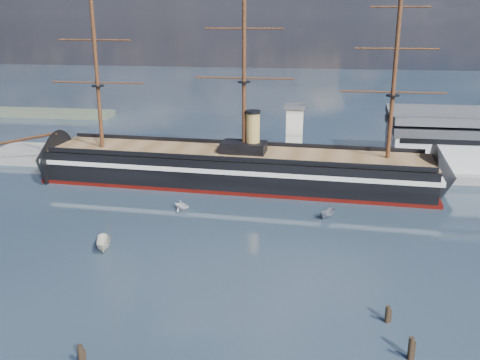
# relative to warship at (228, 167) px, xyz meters

# --- Properties ---
(ground) EXTENTS (600.00, 600.00, 0.00)m
(ground) POSITION_rel_warship_xyz_m (11.53, -20.00, -4.04)
(ground) COLOR #15222E
(ground) RESTS_ON ground
(quay) EXTENTS (180.00, 18.00, 2.00)m
(quay) POSITION_rel_warship_xyz_m (21.53, 16.00, -4.04)
(quay) COLOR slate
(quay) RESTS_ON ground
(quay_tower) EXTENTS (5.00, 5.00, 15.00)m
(quay_tower) POSITION_rel_warship_xyz_m (14.53, 13.00, 5.72)
(quay_tower) COLOR silver
(quay_tower) RESTS_ON ground
(warship) EXTENTS (113.29, 20.99, 53.94)m
(warship) POSITION_rel_warship_xyz_m (0.00, 0.00, 0.00)
(warship) COLOR black
(warship) RESTS_ON ground
(motorboat_a) EXTENTS (7.12, 4.66, 2.67)m
(motorboat_a) POSITION_rel_warship_xyz_m (-14.49, -39.19, -4.04)
(motorboat_a) COLOR silver
(motorboat_a) RESTS_ON ground
(motorboat_c) EXTENTS (5.21, 4.28, 2.01)m
(motorboat_c) POSITION_rel_warship_xyz_m (22.94, -18.46, -4.04)
(motorboat_c) COLOR slate
(motorboat_c) RESTS_ON ground
(motorboat_d) EXTENTS (5.12, 6.70, 2.26)m
(motorboat_d) POSITION_rel_warship_xyz_m (-6.47, -18.26, -4.04)
(motorboat_d) COLOR white
(motorboat_d) RESTS_ON ground
(piling_near_right) EXTENTS (0.64, 0.64, 3.58)m
(piling_near_right) POSITION_rel_warship_xyz_m (32.06, -62.35, -4.04)
(piling_near_right) COLOR black
(piling_near_right) RESTS_ON ground
(piling_extra) EXTENTS (0.64, 0.64, 3.02)m
(piling_extra) POSITION_rel_warship_xyz_m (30.32, -54.76, -4.04)
(piling_extra) COLOR black
(piling_extra) RESTS_ON ground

